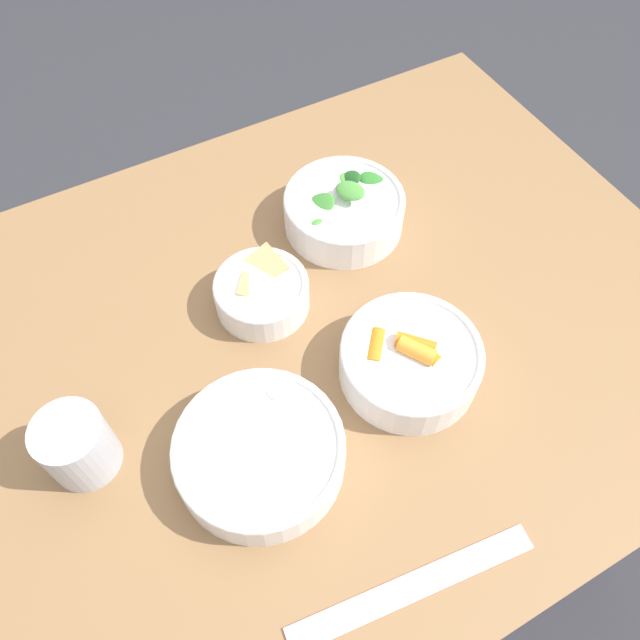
{
  "coord_description": "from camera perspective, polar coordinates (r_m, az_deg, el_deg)",
  "views": [
    {
      "loc": [
        0.25,
        0.4,
        1.44
      ],
      "look_at": [
        0.04,
        0.01,
        0.77
      ],
      "focal_mm": 35.0,
      "sensor_mm": 36.0,
      "label": 1
    }
  ],
  "objects": [
    {
      "name": "bowl_cookies",
      "position": [
        0.84,
        -5.38,
        2.57
      ],
      "size": [
        0.13,
        0.13,
        0.05
      ],
      "color": "white",
      "rests_on": "dining_table"
    },
    {
      "name": "dining_table",
      "position": [
        0.95,
        1.7,
        -3.98
      ],
      "size": [
        1.01,
        0.84,
        0.74
      ],
      "color": "olive",
      "rests_on": "ground_plane"
    },
    {
      "name": "bowl_carrots",
      "position": [
        0.78,
        8.2,
        -3.65
      ],
      "size": [
        0.18,
        0.18,
        0.07
      ],
      "color": "white",
      "rests_on": "dining_table"
    },
    {
      "name": "bowl_greens",
      "position": [
        0.93,
        2.2,
        10.09
      ],
      "size": [
        0.18,
        0.18,
        0.08
      ],
      "color": "white",
      "rests_on": "dining_table"
    },
    {
      "name": "ruler",
      "position": [
        0.72,
        8.46,
        -23.0
      ],
      "size": [
        0.28,
        0.06,
        0.0
      ],
      "color": "#EFB7C6",
      "rests_on": "dining_table"
    },
    {
      "name": "cup",
      "position": [
        0.76,
        -21.34,
        -10.66
      ],
      "size": [
        0.08,
        0.08,
        0.09
      ],
      "color": "#B2B7C1",
      "rests_on": "dining_table"
    },
    {
      "name": "ground_plane",
      "position": [
        1.52,
        1.11,
        -15.52
      ],
      "size": [
        10.0,
        10.0,
        0.0
      ],
      "primitive_type": "plane",
      "color": "#2D2D33"
    },
    {
      "name": "bowl_beans_hotdog",
      "position": [
        0.73,
        -5.53,
        -11.99
      ],
      "size": [
        0.2,
        0.2,
        0.05
      ],
      "color": "white",
      "rests_on": "dining_table"
    }
  ]
}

